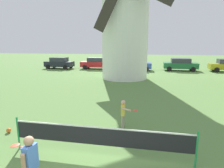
{
  "coord_description": "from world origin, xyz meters",
  "views": [
    {
      "loc": [
        1.58,
        -3.56,
        3.42
      ],
      "look_at": [
        0.23,
        3.64,
        1.89
      ],
      "focal_mm": 30.96,
      "sensor_mm": 36.0,
      "label": 1
    }
  ],
  "objects": [
    {
      "name": "player_far",
      "position": [
        0.66,
        3.9,
        0.67
      ],
      "size": [
        0.7,
        0.5,
        1.18
      ],
      "color": "#9E937F",
      "rests_on": "ground_plane"
    },
    {
      "name": "parked_car_black",
      "position": [
        -10.67,
        21.65,
        0.81
      ],
      "size": [
        3.97,
        2.06,
        1.56
      ],
      "color": "#1E232D",
      "rests_on": "ground_plane"
    },
    {
      "name": "parked_car_red",
      "position": [
        -5.4,
        22.28,
        0.81
      ],
      "size": [
        4.38,
        1.98,
        1.56
      ],
      "color": "red",
      "rests_on": "ground_plane"
    },
    {
      "name": "windmill",
      "position": [
        -0.75,
        15.65,
        6.11
      ],
      "size": [
        8.61,
        5.18,
        12.97
      ],
      "color": "white",
      "rests_on": "ground_plane"
    },
    {
      "name": "parked_car_blue",
      "position": [
        0.02,
        21.8,
        0.81
      ],
      "size": [
        3.99,
        1.93,
        1.56
      ],
      "color": "#334C99",
      "rests_on": "ground_plane"
    },
    {
      "name": "parked_car_green",
      "position": [
        5.7,
        22.59,
        0.81
      ],
      "size": [
        4.26,
        1.95,
        1.56
      ],
      "color": "#1E6638",
      "rests_on": "ground_plane"
    },
    {
      "name": "stray_ball",
      "position": [
        -3.71,
        2.6,
        0.09
      ],
      "size": [
        0.18,
        0.18,
        0.18
      ],
      "primitive_type": "sphere",
      "color": "orange",
      "rests_on": "ground_plane"
    },
    {
      "name": "tennis_net",
      "position": [
        0.23,
        1.64,
        0.69
      ],
      "size": [
        5.58,
        0.06,
        1.1
      ],
      "color": "#238E4C",
      "rests_on": "ground_plane"
    },
    {
      "name": "player_near",
      "position": [
        -0.93,
        -0.11,
        0.82
      ],
      "size": [
        0.78,
        0.65,
        1.46
      ],
      "color": "slate",
      "rests_on": "ground_plane"
    }
  ]
}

